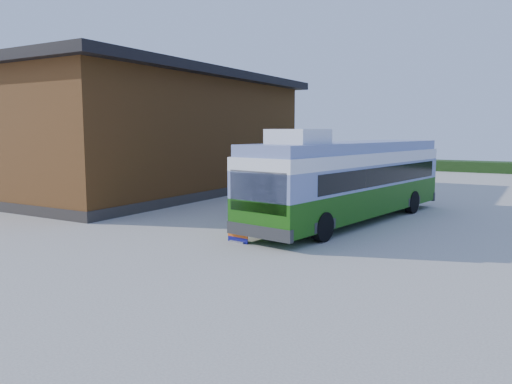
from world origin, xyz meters
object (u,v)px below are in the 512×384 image
Objects in this scene: bus at (351,178)px; picnic_table at (304,211)px; banner at (238,218)px; person_b at (255,181)px; slurry_tanker at (330,166)px; person_a at (265,190)px.

bus is 7.02× the size of picnic_table.
banner reaches higher than person_b.
slurry_tanker is at bearing -165.06° from person_b.
banner is 1.06× the size of person_b.
bus reaches higher than picnic_table.
bus is at bearing 83.60° from person_b.
slurry_tanker reaches higher than picnic_table.
picnic_table is 8.87m from person_b.
picnic_table is at bearing -91.39° from person_a.
banner reaches higher than person_a.
banner is 1.13× the size of picnic_table.
bus is at bearing -65.04° from person_a.
slurry_tanker reaches higher than person_a.
banner is 19.02m from slurry_tanker.
bus reaches higher than banner.
banner is 11.69m from person_b.
banner is at bearing -116.36° from person_a.
banner is 4.03m from picnic_table.
bus is 6.38m from banner.
person_a is (-3.09, 7.44, 0.04)m from banner.
picnic_table is at bearing -55.75° from slurry_tanker.
person_b is (-5.42, 10.36, 0.13)m from banner.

